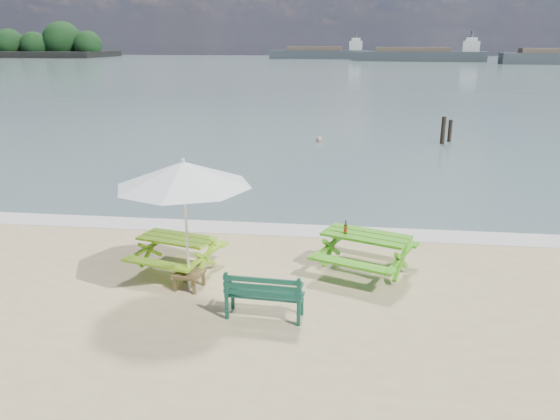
# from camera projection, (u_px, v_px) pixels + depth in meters

# --- Properties ---
(sea) EXTENTS (300.00, 300.00, 0.00)m
(sea) POSITION_uv_depth(u_px,v_px,m) (340.00, 68.00, 89.33)
(sea) COLOR slate
(sea) RESTS_ON ground
(foam_strip) EXTENTS (22.00, 0.90, 0.01)m
(foam_strip) POSITION_uv_depth(u_px,v_px,m) (267.00, 229.00, 13.17)
(foam_strip) COLOR silver
(foam_strip) RESTS_ON ground
(picnic_table_left) EXTENTS (1.82, 1.94, 0.69)m
(picnic_table_left) POSITION_uv_depth(u_px,v_px,m) (177.00, 254.00, 10.73)
(picnic_table_left) COLOR #7BB71B
(picnic_table_left) RESTS_ON ground
(picnic_table_right) EXTENTS (2.20, 2.30, 0.78)m
(picnic_table_right) POSITION_uv_depth(u_px,v_px,m) (365.00, 254.00, 10.63)
(picnic_table_right) COLOR #44A018
(picnic_table_right) RESTS_ON ground
(park_bench) EXTENTS (1.29, 0.51, 0.78)m
(park_bench) POSITION_uv_depth(u_px,v_px,m) (265.00, 303.00, 8.93)
(park_bench) COLOR #0F3F2F
(park_bench) RESTS_ON ground
(side_table) EXTENTS (0.56, 0.56, 0.31)m
(side_table) POSITION_uv_depth(u_px,v_px,m) (189.00, 280.00, 9.98)
(side_table) COLOR brown
(side_table) RESTS_ON ground
(patio_umbrella) EXTENTS (2.80, 2.80, 2.38)m
(patio_umbrella) POSITION_uv_depth(u_px,v_px,m) (184.00, 174.00, 9.39)
(patio_umbrella) COLOR silver
(patio_umbrella) RESTS_ON ground
(beer_bottle) EXTENTS (0.07, 0.07, 0.27)m
(beer_bottle) POSITION_uv_depth(u_px,v_px,m) (346.00, 229.00, 10.54)
(beer_bottle) COLOR #865613
(beer_bottle) RESTS_ON picnic_table_right
(swimmer) EXTENTS (0.63, 0.46, 1.61)m
(swimmer) POSITION_uv_depth(u_px,v_px,m) (318.00, 154.00, 24.71)
(swimmer) COLOR tan
(swimmer) RESTS_ON ground
(mooring_pilings) EXTENTS (0.58, 0.78, 1.40)m
(mooring_pilings) POSITION_uv_depth(u_px,v_px,m) (446.00, 133.00, 24.15)
(mooring_pilings) COLOR black
(mooring_pilings) RESTS_ON ground
(cargo_ships) EXTENTS (125.31, 32.23, 4.40)m
(cargo_ships) POSITION_uv_depth(u_px,v_px,m) (518.00, 56.00, 120.53)
(cargo_ships) COLOR #363D40
(cargo_ships) RESTS_ON ground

